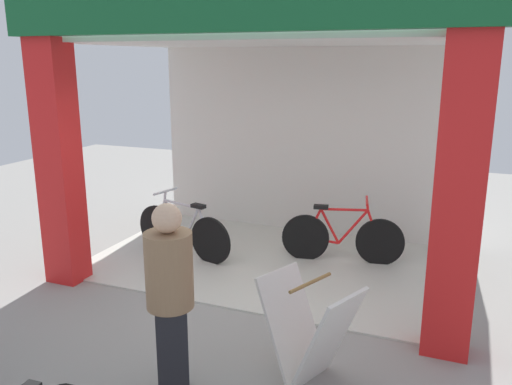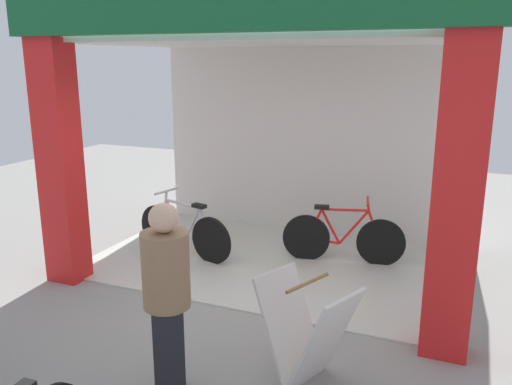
# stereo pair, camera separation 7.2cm
# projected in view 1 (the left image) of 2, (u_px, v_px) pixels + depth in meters

# --- Properties ---
(ground_plane) EXTENTS (17.69, 17.69, 0.00)m
(ground_plane) POSITION_uv_depth(u_px,v_px,m) (231.00, 309.00, 5.76)
(ground_plane) COLOR gray
(ground_plane) RESTS_ON ground
(shop_facade) EXTENTS (5.04, 3.27, 3.77)m
(shop_facade) POSITION_uv_depth(u_px,v_px,m) (277.00, 115.00, 6.56)
(shop_facade) COLOR beige
(shop_facade) RESTS_ON ground
(bicycle_inside_0) EXTENTS (1.60, 0.45, 0.89)m
(bicycle_inside_0) POSITION_uv_depth(u_px,v_px,m) (342.00, 237.00, 7.02)
(bicycle_inside_0) COLOR black
(bicycle_inside_0) RESTS_ON ground
(bicycle_inside_1) EXTENTS (1.61, 0.49, 0.90)m
(bicycle_inside_1) POSITION_uv_depth(u_px,v_px,m) (183.00, 231.00, 7.25)
(bicycle_inside_1) COLOR black
(bicycle_inside_1) RESTS_ON ground
(sandwich_board_sign) EXTENTS (0.92, 0.78, 0.92)m
(sandwich_board_sign) POSITION_uv_depth(u_px,v_px,m) (309.00, 332.00, 4.39)
(sandwich_board_sign) COLOR silver
(sandwich_board_sign) RESTS_ON ground
(pedestrian_2) EXTENTS (0.51, 0.51, 1.62)m
(pedestrian_2) POSITION_uv_depth(u_px,v_px,m) (170.00, 300.00, 4.09)
(pedestrian_2) COLOR black
(pedestrian_2) RESTS_ON ground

